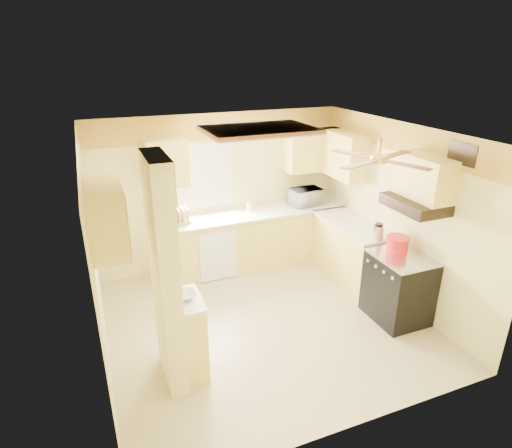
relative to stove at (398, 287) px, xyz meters
name	(u,v)px	position (x,y,z in m)	size (l,w,h in m)	color
floor	(266,321)	(-1.67, 0.55, -0.46)	(4.00, 4.00, 0.00)	tan
ceiling	(268,134)	(-1.67, 0.55, 2.04)	(4.00, 4.00, 0.00)	white
wall_back	(220,192)	(-1.67, 2.45, 0.79)	(4.00, 4.00, 0.00)	#E2D68A
wall_front	(355,320)	(-1.67, -1.35, 0.79)	(4.00, 4.00, 0.00)	#E2D68A
wall_left	(95,264)	(-3.67, 0.55, 0.79)	(3.80, 3.80, 0.00)	#E2D68A
wall_right	(399,215)	(0.33, 0.55, 0.79)	(3.80, 3.80, 0.00)	#E2D68A
wallpaper_border	(218,126)	(-1.67, 2.43, 1.84)	(4.00, 0.02, 0.40)	#FFDD4B
partition_column	(165,277)	(-3.02, 0.00, 0.79)	(0.20, 0.70, 2.50)	#E2D68A
partition_ledge	(191,337)	(-2.80, 0.00, -0.01)	(0.25, 0.55, 0.90)	#F1DE64
ledge_top	(189,300)	(-2.80, 0.00, 0.46)	(0.28, 0.58, 0.04)	white
lower_cabinets_back	(256,240)	(-1.17, 2.15, -0.01)	(3.00, 0.60, 0.90)	#F1DE64
lower_cabinets_right	(351,252)	(0.03, 1.15, -0.01)	(0.60, 1.40, 0.90)	#F1DE64
countertop_back	(256,213)	(-1.17, 2.14, 0.46)	(3.04, 0.64, 0.04)	white
countertop_right	(353,224)	(0.02, 1.15, 0.46)	(0.64, 1.44, 0.04)	white
dishwasher_panel	(218,256)	(-1.92, 1.84, -0.03)	(0.58, 0.02, 0.80)	white
window	(204,176)	(-1.92, 2.44, 1.09)	(0.92, 0.02, 1.02)	white
upper_cab_back_left	(167,163)	(-2.52, 2.27, 1.39)	(0.60, 0.35, 0.70)	#F1DE64
upper_cab_back_right	(312,150)	(-0.12, 2.27, 1.39)	(0.90, 0.35, 0.70)	#F1DE64
upper_cab_right	(342,154)	(0.16, 1.80, 1.39)	(0.35, 1.00, 0.70)	#F1DE64
upper_cab_left_wall	(106,218)	(-3.49, 0.30, 1.39)	(0.35, 0.75, 0.70)	#F1DE64
upper_cab_over_stove	(424,177)	(0.16, 0.00, 1.49)	(0.35, 0.76, 0.52)	#F1DE64
stove	(398,287)	(0.00, 0.00, 0.00)	(0.68, 0.77, 0.92)	black
range_hood	(415,204)	(0.07, 0.00, 1.16)	(0.50, 0.76, 0.14)	black
poster_menu	(172,220)	(-2.91, 0.00, 1.39)	(0.02, 0.42, 0.57)	black
poster_nashville	(177,279)	(-2.91, 0.00, 0.74)	(0.02, 0.42, 0.57)	black
ceiling_light_panel	(259,130)	(-1.57, 1.05, 2.00)	(1.35, 0.95, 0.06)	brown
ceiling_fan	(378,159)	(-0.67, -0.15, 1.83)	(1.15, 1.15, 0.26)	gold
vent_grate	(462,154)	(0.31, -0.35, 1.84)	(0.02, 0.40, 0.25)	black
microwave	(306,197)	(-0.26, 2.16, 0.62)	(0.52, 0.35, 0.29)	white
bowl	(185,295)	(-2.83, 0.03, 0.51)	(0.24, 0.24, 0.06)	white
dutch_oven	(398,244)	(0.04, 0.17, 0.56)	(0.30, 0.30, 0.20)	red
kettle	(378,232)	(-0.01, 0.52, 0.59)	(0.16, 0.16, 0.24)	silver
dish_rack	(176,218)	(-2.47, 2.16, 0.56)	(0.43, 0.34, 0.23)	tan
utensil_crock	(249,207)	(-1.24, 2.26, 0.54)	(0.10, 0.10, 0.19)	white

